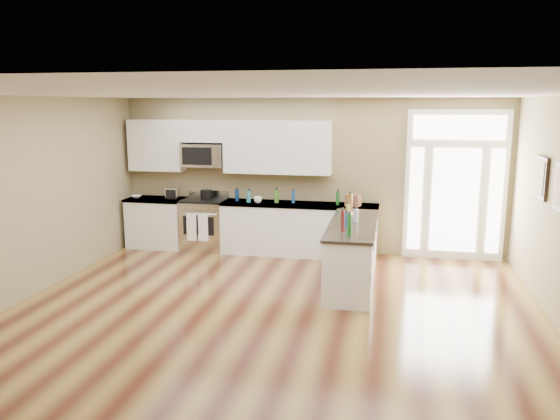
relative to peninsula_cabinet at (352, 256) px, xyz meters
name	(u,v)px	position (x,y,z in m)	size (l,w,h in m)	color
ground	(258,339)	(-0.93, -2.24, -0.43)	(8.00, 8.00, 0.00)	#472014
room_shell	(256,194)	(-0.93, -2.24, 1.27)	(8.00, 8.00, 8.00)	#8D7E59
back_cabinet_left	(158,224)	(-3.80, 1.45, 0.00)	(1.10, 0.66, 0.94)	white
back_cabinet_right	(298,231)	(-1.08, 1.45, 0.00)	(2.85, 0.66, 0.94)	white
peninsula_cabinet	(352,256)	(0.00, 0.00, 0.00)	(0.69, 2.32, 0.94)	white
upper_cabinet_left	(157,145)	(-3.81, 1.59, 1.49)	(1.04, 0.33, 0.95)	white
upper_cabinet_right	(277,147)	(-1.50, 1.59, 1.49)	(1.94, 0.33, 0.95)	white
upper_cabinet_short	(204,131)	(-2.88, 1.59, 1.77)	(0.82, 0.33, 0.40)	white
microwave	(204,155)	(-2.88, 1.56, 1.33)	(0.78, 0.41, 0.42)	silver
entry_door	(455,186)	(1.62, 1.71, 0.87)	(1.70, 0.10, 2.60)	white
wall_art_near	(541,178)	(2.54, -0.04, 1.27)	(0.05, 0.58, 0.58)	black
kitchen_range	(205,224)	(-2.85, 1.45, 0.04)	(0.79, 0.70, 1.08)	silver
stockpot	(206,194)	(-2.83, 1.54, 0.60)	(0.23, 0.23, 0.18)	black
toaster_oven	(173,193)	(-3.48, 1.49, 0.61)	(0.24, 0.19, 0.21)	silver
cardboard_box	(353,200)	(-0.10, 1.40, 0.61)	(0.24, 0.18, 0.20)	brown
bowl_left	(136,197)	(-4.18, 1.41, 0.53)	(0.19, 0.19, 0.05)	white
bowl_peninsula	(352,215)	(-0.05, 0.49, 0.53)	(0.16, 0.16, 0.05)	white
cup_counter	(258,200)	(-1.80, 1.37, 0.56)	(0.14, 0.14, 0.11)	white
counter_bottles	(313,205)	(-0.70, 0.66, 0.63)	(2.33, 2.39, 0.32)	#19591E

